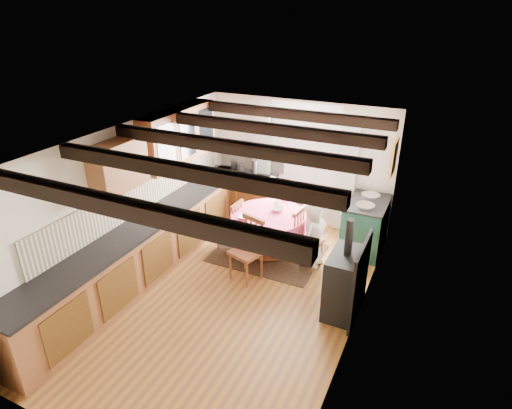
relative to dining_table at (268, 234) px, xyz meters
The scene contains 41 objects.
floor 1.33m from the dining_table, 90.33° to the right, with size 3.60×5.50×0.00m, color #A56E29.
ceiling 2.39m from the dining_table, 90.33° to the right, with size 3.60×5.50×0.00m, color white.
wall_back 1.68m from the dining_table, 90.28° to the left, with size 3.60×0.00×2.40m, color silver.
wall_front 4.11m from the dining_table, 90.10° to the right, with size 3.60×0.00×2.40m, color silver.
wall_left 2.36m from the dining_table, 144.76° to the right, with size 0.00×5.50×2.40m, color silver.
wall_right 2.35m from the dining_table, 35.46° to the right, with size 0.00×5.50×2.40m, color silver.
beam_a 3.80m from the dining_table, 90.13° to the right, with size 3.60×0.16×0.16m, color black.
beam_b 2.98m from the dining_table, 90.18° to the right, with size 3.60×0.16×0.16m, color black.
beam_c 2.31m from the dining_table, 90.33° to the right, with size 3.60×0.16×0.16m, color black.
beam_d 1.94m from the dining_table, 91.51° to the right, with size 3.60×0.16×0.16m, color black.
beam_e 2.06m from the dining_table, 90.58° to the left, with size 3.60×0.16×0.16m, color black.
splash_left 2.19m from the dining_table, 151.34° to the right, with size 0.02×4.50×0.55m, color beige.
splash_back 1.95m from the dining_table, 124.73° to the left, with size 1.40×0.02×0.55m, color beige.
base_cabinet_left 1.98m from the dining_table, 139.73° to the right, with size 0.60×5.30×0.88m, color brown.
base_cabinet_back 1.58m from the dining_table, 132.03° to the left, with size 1.30×0.60×0.88m, color brown.
worktop_left 2.03m from the dining_table, 139.35° to the right, with size 0.64×5.30×0.04m, color black.
worktop_back 1.65m from the dining_table, 132.52° to the left, with size 1.30×0.64×0.04m, color black.
wall_cabinet_glass 2.27m from the dining_table, behind, with size 0.34×1.80×0.90m, color brown.
wall_cabinet_solid 2.73m from the dining_table, 136.08° to the right, with size 0.34×0.90×0.70m, color brown.
window_frame 1.90m from the dining_table, 86.36° to the left, with size 1.34×0.03×1.54m, color white.
window_pane 1.90m from the dining_table, 86.37° to the left, with size 1.20×0.01×1.40m, color white.
curtain_left 1.72m from the dining_table, 118.88° to the left, with size 0.35×0.10×2.10m, color #B4C0A8.
curtain_right 1.81m from the dining_table, 55.53° to the left, with size 0.35×0.10×2.10m, color #B4C0A8.
curtain_rod 2.28m from the dining_table, 86.14° to the left, with size 0.03×0.03×2.00m, color black.
wall_picture 2.43m from the dining_table, 30.13° to the left, with size 0.04×0.50×0.60m, color gold.
wall_plate 2.21m from the dining_table, 54.15° to the left, with size 0.30×0.30×0.02m, color silver.
rug 0.38m from the dining_table, ahead, with size 1.81×1.41×0.01m, color black.
dining_table is the anchor object (origin of this frame).
chair_near 0.84m from the dining_table, 91.18° to the right, with size 0.44×0.46×1.03m, color brown, non-canonical shape.
chair_left 0.71m from the dining_table, behind, with size 0.39×0.41×0.92m, color brown, non-canonical shape.
chair_right 0.76m from the dining_table, ahead, with size 0.44×0.46×1.02m, color brown, non-canonical shape.
aga_range 1.71m from the dining_table, 30.94° to the left, with size 0.66×1.02×0.94m, color #184033, non-canonical shape.
cast_iron_stove 1.88m from the dining_table, 31.77° to the right, with size 0.44×0.73×1.46m, color black, non-canonical shape.
child_far 0.75m from the dining_table, 86.18° to the left, with size 0.37×0.24×1.01m, color slate.
child_right 0.82m from the dining_table, ahead, with size 0.56×0.37×1.15m, color silver.
bowl_a 0.59m from the dining_table, 132.79° to the right, with size 0.20×0.20×0.05m, color silver.
bowl_b 0.46m from the dining_table, 62.82° to the left, with size 0.21×0.21×0.06m, color silver.
cup 0.54m from the dining_table, 88.59° to the left, with size 0.09×0.09×0.08m, color silver.
canister_tall 1.89m from the dining_table, 136.47° to the left, with size 0.14×0.14×0.24m, color #262628.
canister_wide 1.74m from the dining_table, 133.52° to the left, with size 0.17×0.17×0.19m, color #262628.
canister_slim 1.60m from the dining_table, 124.76° to the left, with size 0.11×0.11×0.30m, color #262628.
Camera 1 is at (2.55, -4.63, 3.97)m, focal length 30.04 mm.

